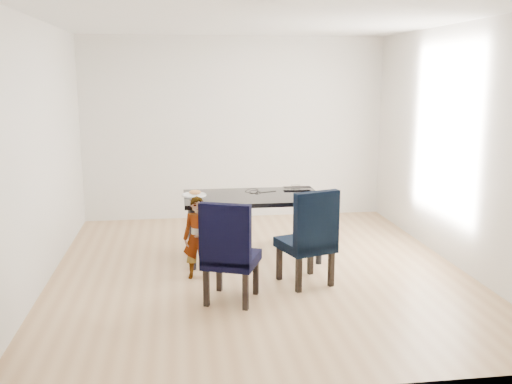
{
  "coord_description": "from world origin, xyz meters",
  "views": [
    {
      "loc": [
        -0.85,
        -5.99,
        2.13
      ],
      "look_at": [
        0.0,
        0.2,
        0.85
      ],
      "focal_mm": 40.0,
      "sensor_mm": 36.0,
      "label": 1
    }
  ],
  "objects": [
    {
      "name": "wall_right",
      "position": [
        2.25,
        0.0,
        1.35
      ],
      "size": [
        0.01,
        5.0,
        2.7
      ],
      "primitive_type": "cube",
      "color": "silver",
      "rests_on": "ground"
    },
    {
      "name": "chair_left",
      "position": [
        -0.37,
        -0.81,
        0.5
      ],
      "size": [
        0.63,
        0.64,
        1.0
      ],
      "primitive_type": "cube",
      "rotation": [
        0.0,
        0.0,
        -0.38
      ],
      "color": "black",
      "rests_on": "floor"
    },
    {
      "name": "cable_tangle",
      "position": [
        0.05,
        0.64,
        0.75
      ],
      "size": [
        0.17,
        0.17,
        0.01
      ],
      "primitive_type": "torus",
      "rotation": [
        0.0,
        0.0,
        -0.39
      ],
      "color": "black",
      "rests_on": "dining_table"
    },
    {
      "name": "dining_table",
      "position": [
        0.0,
        0.5,
        0.38
      ],
      "size": [
        1.6,
        0.9,
        0.75
      ],
      "primitive_type": "cube",
      "color": "black",
      "rests_on": "floor"
    },
    {
      "name": "chair_right",
      "position": [
        0.42,
        -0.45,
        0.51
      ],
      "size": [
        0.62,
        0.63,
        1.01
      ],
      "primitive_type": "cube",
      "rotation": [
        0.0,
        0.0,
        0.32
      ],
      "color": "black",
      "rests_on": "floor"
    },
    {
      "name": "floor",
      "position": [
        0.0,
        0.0,
        -0.01
      ],
      "size": [
        4.5,
        5.0,
        0.01
      ],
      "primitive_type": "cube",
      "color": "tan",
      "rests_on": "ground"
    },
    {
      "name": "sandwich",
      "position": [
        -0.67,
        0.56,
        0.79
      ],
      "size": [
        0.15,
        0.08,
        0.06
      ],
      "primitive_type": "ellipsoid",
      "rotation": [
        0.0,
        0.0,
        -0.14
      ],
      "color": "#BE7C43",
      "rests_on": "plate"
    },
    {
      "name": "laptop",
      "position": [
        0.6,
        0.84,
        0.76
      ],
      "size": [
        0.35,
        0.23,
        0.03
      ],
      "primitive_type": "imported",
      "rotation": [
        0.0,
        0.0,
        3.12
      ],
      "color": "black",
      "rests_on": "dining_table"
    },
    {
      "name": "wall_left",
      "position": [
        -2.25,
        0.0,
        1.35
      ],
      "size": [
        0.01,
        5.0,
        2.7
      ],
      "primitive_type": "cube",
      "color": "white",
      "rests_on": "ground"
    },
    {
      "name": "ceiling",
      "position": [
        0.0,
        0.0,
        2.71
      ],
      "size": [
        4.5,
        5.0,
        0.01
      ],
      "primitive_type": "cube",
      "color": "white",
      "rests_on": "wall_back"
    },
    {
      "name": "wall_back",
      "position": [
        0.0,
        2.5,
        1.35
      ],
      "size": [
        4.5,
        0.01,
        2.7
      ],
      "primitive_type": "cube",
      "color": "silver",
      "rests_on": "ground"
    },
    {
      "name": "wall_front",
      "position": [
        0.0,
        -2.5,
        1.35
      ],
      "size": [
        4.5,
        0.01,
        2.7
      ],
      "primitive_type": "cube",
      "color": "silver",
      "rests_on": "ground"
    },
    {
      "name": "plate",
      "position": [
        -0.68,
        0.57,
        0.76
      ],
      "size": [
        0.36,
        0.36,
        0.02
      ],
      "primitive_type": "cylinder",
      "rotation": [
        0.0,
        0.0,
        0.34
      ],
      "color": "white",
      "rests_on": "dining_table"
    },
    {
      "name": "child",
      "position": [
        -0.67,
        -0.15,
        0.44
      ],
      "size": [
        0.36,
        0.27,
        0.88
      ],
      "primitive_type": "imported",
      "rotation": [
        0.0,
        0.0,
        -0.18
      ],
      "color": "orange",
      "rests_on": "floor"
    }
  ]
}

